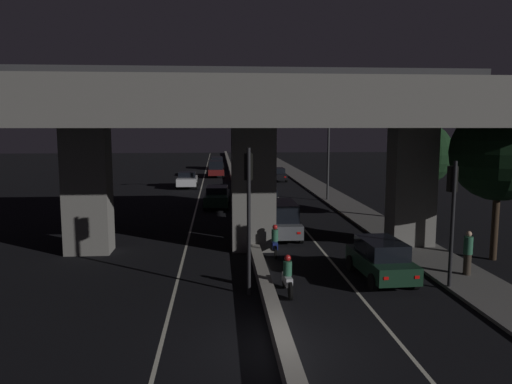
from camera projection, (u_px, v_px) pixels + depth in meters
The scene contains 24 objects.
ground_plane at pixel (282, 349), 13.68m from camera, with size 200.00×200.00×0.00m, color black.
lane_line_left_inner at pixel (201, 189), 48.02m from camera, with size 0.12×126.00×0.00m, color beige.
lane_line_right_inner at pixel (270, 189), 48.53m from camera, with size 0.12×126.00×0.00m, color beige.
median_divider at pixel (236, 187), 48.24m from camera, with size 0.48×126.00×0.44m, color gray.
sidewalk_right at pixel (335, 198), 41.96m from camera, with size 2.56×126.00×0.12m, color #5B5956.
elevated_overpass at pixel (253, 114), 23.88m from camera, with size 23.24×12.13×8.85m.
traffic_light_left_of_median at pixel (249, 196), 17.74m from camera, with size 0.30×0.49×5.33m.
traffic_light_right_of_median at pixel (452, 202), 18.36m from camera, with size 0.30×0.49×4.82m.
street_lamp at pixel (324, 144), 40.02m from camera, with size 2.39×0.32×7.77m.
car_dark_green_lead at pixel (381, 259), 19.79m from camera, with size 1.96×4.10×1.61m.
car_grey_second at pixel (281, 219), 27.25m from camera, with size 1.90×4.34×1.96m.
car_taxi_yellow_third at pixel (264, 199), 35.73m from camera, with size 2.06×4.36×1.66m.
car_dark_blue_fourth at pixel (260, 189), 41.31m from camera, with size 1.99×4.26×1.69m.
car_silver_fifth at pixel (253, 180), 48.83m from camera, with size 2.01×4.44×1.45m.
car_black_sixth at pixel (276, 174), 55.16m from camera, with size 2.03×4.61×1.45m.
car_dark_green_lead_oncoming at pixel (217, 196), 37.65m from camera, with size 2.08×4.80×1.52m.
car_white_second_oncoming at pixel (187, 180), 49.11m from camera, with size 2.08×4.35×1.57m.
car_dark_red_third_oncoming at pixel (215, 168), 59.41m from camera, with size 2.13×4.65×1.94m.
car_black_fourth_oncoming at pixel (217, 162), 70.36m from camera, with size 2.02×4.58×1.70m.
motorcycle_white_filtering_near at pixel (287, 277), 18.11m from camera, with size 0.33×1.92×1.46m.
motorcycle_blue_filtering_mid at pixel (275, 242), 23.51m from camera, with size 0.34×1.95×1.48m.
pedestrian_on_sidewalk at pixel (468, 253), 20.01m from camera, with size 0.36×0.36×1.79m.
roadside_tree_kerbside_near at pixel (500, 153), 22.19m from camera, with size 4.31×4.31×7.05m.
roadside_tree_kerbside_mid at pixel (420, 154), 31.36m from camera, with size 4.04×4.04×6.35m.
Camera 1 is at (-1.72, -12.90, 6.10)m, focal length 35.00 mm.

